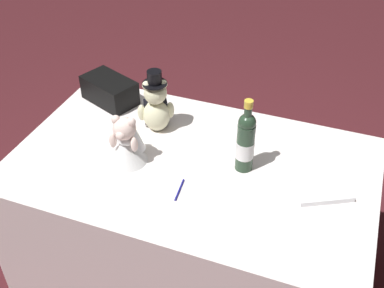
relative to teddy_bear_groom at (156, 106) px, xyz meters
name	(u,v)px	position (x,y,z in m)	size (l,w,h in m)	color
ground_plane	(192,269)	(0.25, -0.18, -0.85)	(12.00, 12.00, 0.00)	#47191E
reception_table	(192,221)	(0.25, -0.18, -0.48)	(1.55, 0.94, 0.73)	white
teddy_bear_groom	(156,106)	(0.00, 0.00, 0.00)	(0.16, 0.16, 0.31)	beige
teddy_bear_bride	(127,140)	(-0.02, -0.25, -0.03)	(0.18, 0.22, 0.23)	white
champagne_bottle	(246,141)	(0.46, -0.14, 0.02)	(0.08, 0.08, 0.34)	#253C29
signing_pen	(180,189)	(0.26, -0.36, -0.12)	(0.02, 0.13, 0.01)	navy
gift_case_black	(110,90)	(-0.31, 0.13, -0.06)	(0.31, 0.25, 0.12)	black
guestbook	(317,180)	(0.77, -0.12, -0.11)	(0.22, 0.27, 0.02)	white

